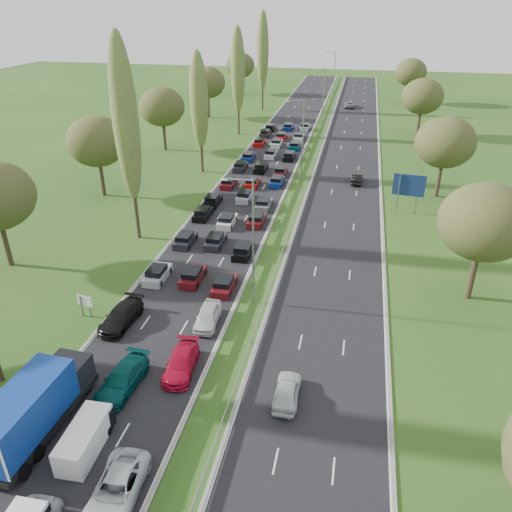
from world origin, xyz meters
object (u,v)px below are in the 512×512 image
Objects in this scene: near_car_3 at (121,316)px; white_van_rear at (86,436)px; direction_sign at (409,187)px; info_sign at (85,303)px; blue_lorry at (35,407)px.

near_car_3 is 13.31m from white_van_rear.
direction_sign is (21.56, 43.27, 2.61)m from white_van_rear.
near_car_3 is 1.15× the size of white_van_rear.
info_sign is 41.68m from direction_sign.
near_car_3 is 1.03× the size of direction_sign.
near_car_3 is at bearing -7.43° from info_sign.
near_car_3 is 3.57m from info_sign.
blue_lorry is at bearing -120.57° from direction_sign.
info_sign is 0.40× the size of direction_sign.
info_sign is at bearing -133.79° from direction_sign.
blue_lorry reaches higher than near_car_3.
blue_lorry is 49.57m from direction_sign.
direction_sign is at bearing 61.68° from white_van_rear.
near_car_3 is at bearing 104.53° from white_van_rear.
info_sign is (-3.60, 12.62, -0.73)m from blue_lorry.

